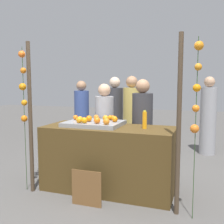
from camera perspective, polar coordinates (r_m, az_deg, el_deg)
ground_plane at (r=4.10m, az=-0.72°, el=-16.25°), size 24.00×24.00×0.00m
stall_counter at (r=3.95m, az=-0.73°, el=-9.94°), size 1.89×0.78×0.94m
orange_tray at (r=3.97m, az=-3.89°, el=-2.47°), size 0.83×0.65×0.06m
orange_0 at (r=3.95m, az=-4.99°, el=-1.41°), size 0.09×0.09×0.09m
orange_1 at (r=3.65m, az=-1.24°, el=-2.04°), size 0.09×0.09×0.09m
orange_2 at (r=4.12m, az=-0.38°, el=-1.21°), size 0.07×0.07×0.07m
orange_3 at (r=4.13m, az=-3.42°, el=-1.14°), size 0.08×0.08×0.08m
orange_4 at (r=4.16m, az=-7.85°, el=-1.16°), size 0.08×0.08×0.08m
orange_5 at (r=3.83m, az=-7.08°, el=-1.69°), size 0.09×0.09×0.09m
orange_6 at (r=3.90m, az=0.61°, el=-1.53°), size 0.08×0.08×0.08m
orange_7 at (r=3.79m, az=-5.98°, el=-1.79°), size 0.09×0.09×0.09m
orange_8 at (r=3.75m, az=-3.24°, el=-1.81°), size 0.09×0.09×0.09m
orange_9 at (r=3.96m, az=-6.91°, el=-1.49°), size 0.08×0.08×0.08m
orange_10 at (r=4.07m, az=0.20°, el=-1.27°), size 0.08×0.08×0.08m
orange_11 at (r=3.97m, az=-1.40°, el=-1.35°), size 0.09×0.09×0.09m
juice_bottle at (r=3.70m, az=7.04°, el=-1.72°), size 0.06×0.06×0.26m
chalkboard_sign at (r=3.54m, az=-5.46°, el=-16.10°), size 0.41×0.03×0.48m
vendor_left at (r=4.53m, az=-1.64°, el=-4.49°), size 0.31×0.31×1.56m
vendor_right at (r=4.29m, az=6.50°, el=-4.68°), size 0.33×0.33×1.63m
crowd_person_0 at (r=6.19m, az=19.98°, el=-1.29°), size 0.34×0.34×1.71m
crowd_person_1 at (r=5.36m, az=4.21°, el=-2.06°), size 0.34×0.34×1.71m
crowd_person_2 at (r=5.95m, az=-6.52°, el=-1.66°), size 0.32×0.32×1.62m
crowd_person_3 at (r=5.63m, az=0.60°, el=-1.69°), size 0.34×0.34×1.70m
canopy_post_left at (r=3.93m, az=-17.17°, el=-1.31°), size 0.06×0.06×2.14m
canopy_post_right at (r=3.18m, az=14.18°, el=-2.96°), size 0.06×0.06×2.14m
garland_strand_left at (r=3.98m, az=-18.59°, el=5.22°), size 0.10×0.11×2.07m
garland_strand_right at (r=3.08m, az=17.80°, el=4.86°), size 0.12×0.11×2.07m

